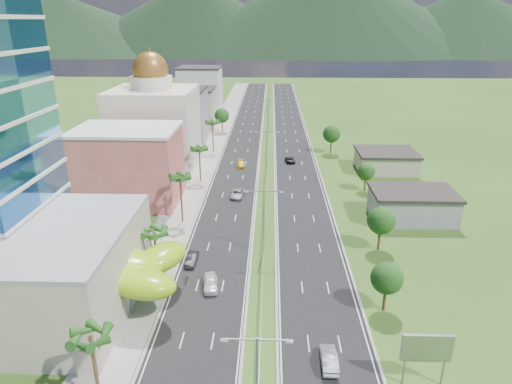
# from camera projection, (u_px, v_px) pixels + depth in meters

# --- Properties ---
(ground) EXTENTS (500.00, 500.00, 0.00)m
(ground) POSITION_uv_depth(u_px,v_px,m) (262.00, 287.00, 65.05)
(ground) COLOR #2D5119
(ground) RESTS_ON ground
(road_left) EXTENTS (11.00, 260.00, 0.04)m
(road_left) POSITION_uv_depth(u_px,v_px,m) (245.00, 136.00, 149.38)
(road_left) COLOR black
(road_left) RESTS_ON ground
(road_right) EXTENTS (11.00, 260.00, 0.04)m
(road_right) POSITION_uv_depth(u_px,v_px,m) (291.00, 136.00, 148.92)
(road_right) COLOR black
(road_right) RESTS_ON ground
(sidewalk_left) EXTENTS (7.00, 260.00, 0.12)m
(sidewalk_left) POSITION_uv_depth(u_px,v_px,m) (216.00, 135.00, 149.67)
(sidewalk_left) COLOR gray
(sidewalk_left) RESTS_ON ground
(median_guardrail) EXTENTS (0.10, 216.06, 0.76)m
(median_guardrail) POSITION_uv_depth(u_px,v_px,m) (267.00, 149.00, 132.11)
(median_guardrail) COLOR gray
(median_guardrail) RESTS_ON ground
(streetlight_median_a) EXTENTS (6.04, 0.25, 11.00)m
(streetlight_median_a) POSITION_uv_depth(u_px,v_px,m) (257.00, 378.00, 39.30)
(streetlight_median_a) COLOR gray
(streetlight_median_a) RESTS_ON ground
(streetlight_median_b) EXTENTS (6.04, 0.25, 11.00)m
(streetlight_median_b) POSITION_uv_depth(u_px,v_px,m) (264.00, 215.00, 72.00)
(streetlight_median_b) COLOR gray
(streetlight_median_b) RESTS_ON ground
(streetlight_median_c) EXTENTS (6.04, 0.25, 11.00)m
(streetlight_median_c) POSITION_uv_depth(u_px,v_px,m) (267.00, 148.00, 109.38)
(streetlight_median_c) COLOR gray
(streetlight_median_c) RESTS_ON ground
(streetlight_median_d) EXTENTS (6.04, 0.25, 11.00)m
(streetlight_median_d) POSITION_uv_depth(u_px,v_px,m) (268.00, 113.00, 151.44)
(streetlight_median_d) COLOR gray
(streetlight_median_d) RESTS_ON ground
(streetlight_median_e) EXTENTS (6.04, 0.25, 11.00)m
(streetlight_median_e) POSITION_uv_depth(u_px,v_px,m) (269.00, 92.00, 193.49)
(streetlight_median_e) COLOR gray
(streetlight_median_e) RESTS_ON ground
(mall_podium) EXTENTS (30.00, 24.00, 11.00)m
(mall_podium) POSITION_uv_depth(u_px,v_px,m) (13.00, 271.00, 58.49)
(mall_podium) COLOR #B0A391
(mall_podium) RESTS_ON ground
(lime_canopy) EXTENTS (18.00, 15.00, 7.40)m
(lime_canopy) POSITION_uv_depth(u_px,v_px,m) (111.00, 268.00, 60.16)
(lime_canopy) COLOR #86B811
(lime_canopy) RESTS_ON ground
(pink_shophouse) EXTENTS (20.00, 15.00, 15.00)m
(pink_shophouse) POSITION_uv_depth(u_px,v_px,m) (129.00, 167.00, 93.17)
(pink_shophouse) COLOR #BC504D
(pink_shophouse) RESTS_ON ground
(domed_building) EXTENTS (20.00, 20.00, 28.70)m
(domed_building) POSITION_uv_depth(u_px,v_px,m) (155.00, 124.00, 113.29)
(domed_building) COLOR beige
(domed_building) RESTS_ON ground
(midrise_grey) EXTENTS (16.00, 15.00, 16.00)m
(midrise_grey) POSITION_uv_depth(u_px,v_px,m) (179.00, 117.00, 137.82)
(midrise_grey) COLOR gray
(midrise_grey) RESTS_ON ground
(midrise_beige) EXTENTS (16.00, 15.00, 13.00)m
(midrise_beige) POSITION_uv_depth(u_px,v_px,m) (191.00, 109.00, 158.91)
(midrise_beige) COLOR #B0A391
(midrise_beige) RESTS_ON ground
(midrise_white) EXTENTS (16.00, 15.00, 18.00)m
(midrise_white) POSITION_uv_depth(u_px,v_px,m) (200.00, 92.00, 179.51)
(midrise_white) COLOR silver
(midrise_white) RESTS_ON ground
(billboard) EXTENTS (5.20, 0.35, 6.20)m
(billboard) POSITION_uv_depth(u_px,v_px,m) (427.00, 350.00, 46.13)
(billboard) COLOR gray
(billboard) RESTS_ON ground
(shed_near) EXTENTS (15.00, 10.00, 5.00)m
(shed_near) POSITION_uv_depth(u_px,v_px,m) (412.00, 206.00, 86.66)
(shed_near) COLOR gray
(shed_near) RESTS_ON ground
(shed_far) EXTENTS (14.00, 12.00, 4.40)m
(shed_far) POSITION_uv_depth(u_px,v_px,m) (386.00, 162.00, 114.74)
(shed_far) COLOR #B0A391
(shed_far) RESTS_ON ground
(palm_tree_a) EXTENTS (3.60, 3.60, 9.10)m
(palm_tree_a) POSITION_uv_depth(u_px,v_px,m) (91.00, 339.00, 42.13)
(palm_tree_a) COLOR #47301C
(palm_tree_a) RESTS_ON ground
(palm_tree_b) EXTENTS (3.60, 3.60, 8.10)m
(palm_tree_b) POSITION_uv_depth(u_px,v_px,m) (154.00, 234.00, 64.90)
(palm_tree_b) COLOR #47301C
(palm_tree_b) RESTS_ON ground
(palm_tree_c) EXTENTS (3.60, 3.60, 9.60)m
(palm_tree_c) POSITION_uv_depth(u_px,v_px,m) (180.00, 179.00, 83.08)
(palm_tree_c) COLOR #47301C
(palm_tree_c) RESTS_ON ground
(palm_tree_d) EXTENTS (3.60, 3.60, 8.60)m
(palm_tree_d) POSITION_uv_depth(u_px,v_px,m) (199.00, 150.00, 104.91)
(palm_tree_d) COLOR #47301C
(palm_tree_d) RESTS_ON ground
(palm_tree_e) EXTENTS (3.60, 3.60, 9.40)m
(palm_tree_e) POSITION_uv_depth(u_px,v_px,m) (212.00, 124.00, 128.00)
(palm_tree_e) COLOR #47301C
(palm_tree_e) RESTS_ON ground
(leafy_tree_lfar) EXTENTS (4.90, 4.90, 8.05)m
(leafy_tree_lfar) POSITION_uv_depth(u_px,v_px,m) (222.00, 116.00, 152.33)
(leafy_tree_lfar) COLOR #47301C
(leafy_tree_lfar) RESTS_ON ground
(leafy_tree_ra) EXTENTS (4.20, 4.20, 6.90)m
(leafy_tree_ra) POSITION_uv_depth(u_px,v_px,m) (387.00, 278.00, 58.19)
(leafy_tree_ra) COLOR #47301C
(leafy_tree_ra) RESTS_ON ground
(leafy_tree_rb) EXTENTS (4.55, 4.55, 7.47)m
(leafy_tree_rb) POSITION_uv_depth(u_px,v_px,m) (381.00, 221.00, 73.84)
(leafy_tree_rb) COLOR #47301C
(leafy_tree_rb) RESTS_ON ground
(leafy_tree_rc) EXTENTS (3.85, 3.85, 6.33)m
(leafy_tree_rc) POSITION_uv_depth(u_px,v_px,m) (366.00, 172.00, 100.20)
(leafy_tree_rc) COLOR #47301C
(leafy_tree_rc) RESTS_ON ground
(leafy_tree_rd) EXTENTS (4.90, 4.90, 8.05)m
(leafy_tree_rd) POSITION_uv_depth(u_px,v_px,m) (332.00, 134.00, 127.93)
(leafy_tree_rd) COLOR #47301C
(leafy_tree_rd) RESTS_ON ground
(mountain_ridge) EXTENTS (860.00, 140.00, 90.00)m
(mountain_ridge) POSITION_uv_depth(u_px,v_px,m) (327.00, 55.00, 483.71)
(mountain_ridge) COLOR black
(mountain_ridge) RESTS_ON ground
(car_white_near_left) EXTENTS (2.68, 5.16, 1.68)m
(car_white_near_left) POSITION_uv_depth(u_px,v_px,m) (210.00, 283.00, 64.39)
(car_white_near_left) COLOR white
(car_white_near_left) RESTS_ON road_left
(car_dark_left) EXTENTS (1.66, 4.54, 1.49)m
(car_dark_left) POSITION_uv_depth(u_px,v_px,m) (192.00, 259.00, 71.01)
(car_dark_left) COLOR black
(car_dark_left) RESTS_ON road_left
(car_silver_mid_left) EXTENTS (3.07, 5.76, 1.54)m
(car_silver_mid_left) POSITION_uv_depth(u_px,v_px,m) (238.00, 194.00, 97.53)
(car_silver_mid_left) COLOR #A3A7AB
(car_silver_mid_left) RESTS_ON road_left
(car_yellow_far_left) EXTENTS (2.20, 4.91, 1.40)m
(car_yellow_far_left) POSITION_uv_depth(u_px,v_px,m) (241.00, 164.00, 117.83)
(car_yellow_far_left) COLOR gold
(car_yellow_far_left) RESTS_ON road_left
(car_silver_right) EXTENTS (1.77, 4.96, 1.63)m
(car_silver_right) POSITION_uv_depth(u_px,v_px,m) (329.00, 359.00, 50.00)
(car_silver_right) COLOR #ACAFB4
(car_silver_right) RESTS_ON road_right
(car_dark_far_right) EXTENTS (2.69, 5.06, 1.35)m
(car_dark_far_right) POSITION_uv_depth(u_px,v_px,m) (290.00, 160.00, 121.46)
(car_dark_far_right) COLOR black
(car_dark_far_right) RESTS_ON road_right
(motorcycle) EXTENTS (0.59, 1.89, 1.20)m
(motorcycle) POSITION_uv_depth(u_px,v_px,m) (186.00, 278.00, 65.91)
(motorcycle) COLOR black
(motorcycle) RESTS_ON road_left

